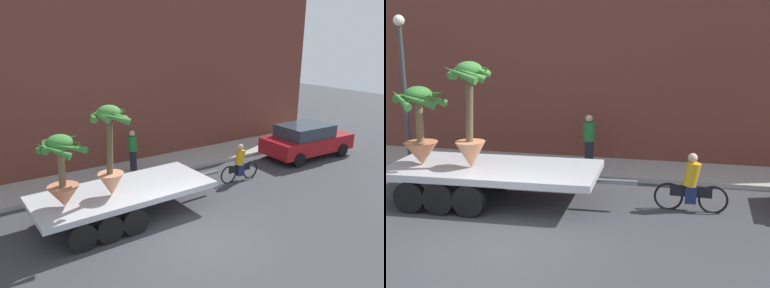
{
  "view_description": "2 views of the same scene",
  "coord_description": "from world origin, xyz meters",
  "views": [
    {
      "loc": [
        -5.34,
        -7.79,
        5.66
      ],
      "look_at": [
        1.53,
        2.69,
        1.97
      ],
      "focal_mm": 35.29,
      "sensor_mm": 36.0,
      "label": 1
    },
    {
      "loc": [
        3.7,
        -8.74,
        4.37
      ],
      "look_at": [
        1.14,
        2.61,
        1.68
      ],
      "focal_mm": 44.49,
      "sensor_mm": 36.0,
      "label": 2
    }
  ],
  "objects": [
    {
      "name": "ground_plane",
      "position": [
        0.0,
        0.0,
        0.0
      ],
      "size": [
        60.0,
        60.0,
        0.0
      ],
      "primitive_type": "plane",
      "color": "#38383D"
    },
    {
      "name": "sidewalk",
      "position": [
        0.0,
        6.1,
        0.07
      ],
      "size": [
        24.0,
        2.2,
        0.15
      ],
      "primitive_type": "cube",
      "color": "#A39E99",
      "rests_on": "ground"
    },
    {
      "name": "building_facade",
      "position": [
        0.0,
        7.8,
        4.13
      ],
      "size": [
        24.0,
        1.2,
        8.26
      ],
      "primitive_type": "cube",
      "color": "brown",
      "rests_on": "ground"
    },
    {
      "name": "flatbed_trailer",
      "position": [
        -1.38,
        2.52,
        0.76
      ],
      "size": [
        6.63,
        2.64,
        0.98
      ],
      "color": "#B7BABF",
      "rests_on": "ground"
    },
    {
      "name": "potted_palm_rear",
      "position": [
        -1.59,
        2.28,
        2.39
      ],
      "size": [
        1.21,
        1.21,
        2.74
      ],
      "color": "tan",
      "rests_on": "flatbed_trailer"
    },
    {
      "name": "potted_palm_middle",
      "position": [
        -3.02,
        2.25,
        2.03
      ],
      "size": [
        1.41,
        1.43,
        2.09
      ],
      "color": "#C17251",
      "rests_on": "flatbed_trailer"
    },
    {
      "name": "cyclist",
      "position": [
        3.97,
        2.96,
        0.67
      ],
      "size": [
        1.84,
        0.35,
        1.54
      ],
      "color": "black",
      "rests_on": "ground"
    },
    {
      "name": "parked_car",
      "position": [
        8.58,
        3.59,
        0.83
      ],
      "size": [
        4.45,
        2.12,
        1.58
      ],
      "color": "maroon",
      "rests_on": "ground"
    },
    {
      "name": "pedestrian_near_gate",
      "position": [
        0.75,
        5.97,
        1.04
      ],
      "size": [
        0.36,
        0.36,
        1.71
      ],
      "color": "black",
      "rests_on": "sidewalk"
    }
  ]
}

